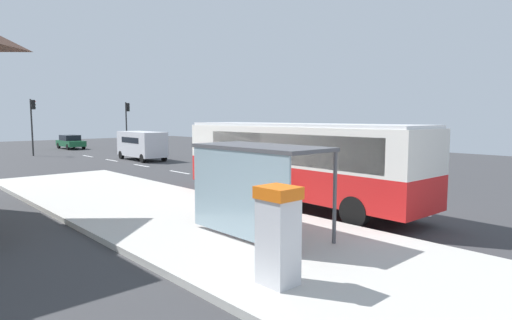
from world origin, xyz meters
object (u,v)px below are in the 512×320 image
object	(u,v)px
sedan_near	(71,142)
recycling_bin_red	(235,193)
recycling_bin_orange	(248,196)
bus_shelter	(252,167)
traffic_light_far_side	(33,118)
traffic_light_near_side	(127,119)
white_van	(142,144)
recycling_bin_blue	(223,191)
bus	(294,158)
ticket_machine	(278,235)

from	to	relation	value
sedan_near	recycling_bin_red	bearing A→B (deg)	-100.25
recycling_bin_orange	bus_shelter	world-z (taller)	bus_shelter
traffic_light_far_side	bus_shelter	distance (m)	33.06
traffic_light_near_side	bus_shelter	xyz separation A→B (m)	(-11.91, -32.06, -1.22)
recycling_bin_red	traffic_light_near_side	size ratio (longest dim) A/B	0.19
sedan_near	recycling_bin_red	size ratio (longest dim) A/B	4.64
white_van	traffic_light_near_side	size ratio (longest dim) A/B	1.06
white_van	recycling_bin_orange	xyz separation A→B (m)	(-6.40, -20.08, -0.69)
recycling_bin_orange	traffic_light_near_side	xyz separation A→B (m)	(9.70, 29.40, 2.66)
recycling_bin_red	traffic_light_far_side	size ratio (longest dim) A/B	0.19
bus_shelter	traffic_light_near_side	bearing A→B (deg)	69.62
recycling_bin_orange	white_van	bearing A→B (deg)	72.32
sedan_near	recycling_bin_orange	xyz separation A→B (m)	(-6.50, -36.66, -0.14)
recycling_bin_orange	bus_shelter	distance (m)	3.75
white_van	recycling_bin_red	distance (m)	20.42
white_van	recycling_bin_blue	bearing A→B (deg)	-108.91
bus	traffic_light_far_side	size ratio (longest dim) A/B	2.18
ticket_machine	recycling_bin_red	distance (m)	7.37
sedan_near	traffic_light_near_side	world-z (taller)	traffic_light_near_side
bus	recycling_bin_orange	distance (m)	2.76
bus	traffic_light_far_side	distance (m)	30.24
sedan_near	traffic_light_far_side	size ratio (longest dim) A/B	0.87
recycling_bin_orange	recycling_bin_red	bearing A→B (deg)	90.00
ticket_machine	recycling_bin_red	xyz separation A→B (m)	(4.04, 6.14, -0.52)
ticket_machine	traffic_light_near_side	xyz separation A→B (m)	(13.74, 34.84, 2.15)
bus	ticket_machine	bearing A→B (deg)	-140.05
recycling_bin_blue	bus_shelter	bearing A→B (deg)	-118.55
recycling_bin_red	recycling_bin_blue	size ratio (longest dim) A/B	1.00
sedan_near	traffic_light_near_side	bearing A→B (deg)	-66.24
recycling_bin_orange	traffic_light_far_side	distance (m)	30.34
recycling_bin_blue	traffic_light_far_side	world-z (taller)	traffic_light_far_side
traffic_light_near_side	traffic_light_far_side	world-z (taller)	traffic_light_far_side
sedan_near	bus_shelter	world-z (taller)	bus_shelter
sedan_near	ticket_machine	size ratio (longest dim) A/B	2.27
sedan_near	ticket_machine	bearing A→B (deg)	-104.06
recycling_bin_blue	recycling_bin_red	bearing A→B (deg)	-90.00
ticket_machine	traffic_light_near_side	distance (m)	37.51
recycling_bin_orange	ticket_machine	bearing A→B (deg)	-126.61
bus	ticket_machine	xyz separation A→B (m)	(-6.53, -5.47, -0.67)
bus	sedan_near	bearing A→B (deg)	83.75
sedan_near	bus	bearing A→B (deg)	-96.25
traffic_light_near_side	traffic_light_far_side	distance (m)	8.64
white_van	sedan_near	size ratio (longest dim) A/B	1.20
bus	recycling_bin_red	world-z (taller)	bus
bus	ticket_machine	distance (m)	8.55
white_van	bus_shelter	xyz separation A→B (m)	(-8.61, -22.74, 0.75)
recycling_bin_red	bus_shelter	size ratio (longest dim) A/B	0.24
white_van	ticket_machine	xyz separation A→B (m)	(-10.44, -25.52, -0.17)
white_van	sedan_near	world-z (taller)	white_van
traffic_light_far_side	sedan_near	bearing A→B (deg)	50.13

